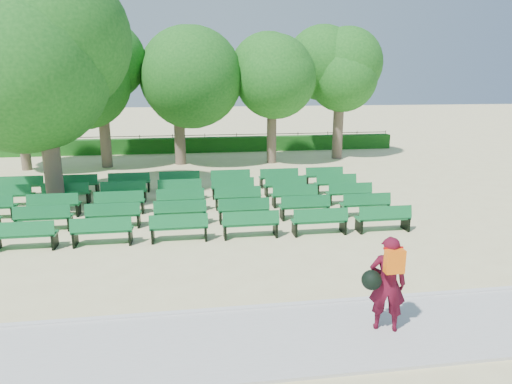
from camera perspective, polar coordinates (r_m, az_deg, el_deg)
The scene contains 9 objects.
ground at distance 15.06m, azimuth -7.81°, elevation -3.41°, with size 120.00×120.00×0.00m, color beige.
paving at distance 8.28m, azimuth -6.83°, elevation -18.65°, with size 30.00×2.20×0.06m, color beige.
curb at distance 9.26m, azimuth -7.09°, elevation -14.71°, with size 30.00×0.12×0.10m, color silver.
hedge at distance 28.66m, azimuth -8.35°, elevation 5.83°, with size 26.00×0.70×0.90m, color #195817.
fence at distance 29.12m, azimuth -8.33°, elevation 5.06°, with size 26.00×0.10×1.02m, color black, non-canonical shape.
tree_line at distance 24.79m, azimuth -8.23°, elevation 3.49°, with size 21.80×6.80×7.04m, color #1F661C, non-canonical shape.
bench_array at distance 16.07m, azimuth -9.50°, elevation -2.04°, with size 1.65×0.60×1.02m.
tree_among at distance 17.07m, azimuth -25.22°, elevation 13.94°, with size 5.44×5.44×7.31m.
person at distance 8.55m, azimuth 16.00°, elevation -10.81°, with size 0.88×0.62×1.77m.
Camera 1 is at (-0.11, -14.37, 4.49)m, focal length 32.00 mm.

